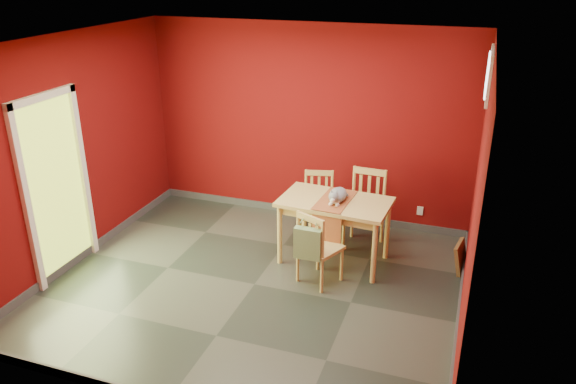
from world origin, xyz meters
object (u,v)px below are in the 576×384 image
(chair_far_left, at_px, (318,204))
(chair_near, at_px, (318,247))
(chair_far_right, at_px, (365,208))
(cat, at_px, (338,193))
(dining_table, at_px, (335,208))
(picture_frame, at_px, (460,257))
(tote_bag, at_px, (308,243))

(chair_far_left, xyz_separation_m, chair_near, (0.33, -1.16, 0.01))
(chair_far_right, bearing_deg, cat, -113.50)
(dining_table, relative_size, picture_frame, 3.59)
(dining_table, xyz_separation_m, picture_frame, (1.48, 0.26, -0.53))
(dining_table, distance_m, chair_far_right, 0.62)
(chair_near, height_order, cat, cat)
(tote_bag, bearing_deg, dining_table, 82.40)
(chair_near, bearing_deg, chair_far_left, 105.90)
(dining_table, distance_m, chair_far_left, 0.77)
(picture_frame, bearing_deg, chair_far_left, 169.27)
(dining_table, height_order, chair_far_right, chair_far_right)
(tote_bag, relative_size, picture_frame, 1.15)
(chair_far_left, bearing_deg, tote_bag, -78.57)
(dining_table, distance_m, cat, 0.21)
(dining_table, relative_size, cat, 3.18)
(chair_far_right, bearing_deg, picture_frame, -12.42)
(chair_far_left, distance_m, chair_far_right, 0.65)
(chair_far_right, relative_size, picture_frame, 2.70)
(tote_bag, distance_m, picture_frame, 1.92)
(chair_far_right, height_order, picture_frame, chair_far_right)
(chair_near, bearing_deg, cat, 81.94)
(tote_bag, distance_m, cat, 0.82)
(dining_table, distance_m, chair_near, 0.60)
(cat, bearing_deg, dining_table, -178.92)
(dining_table, bearing_deg, chair_near, -94.72)
(cat, bearing_deg, picture_frame, 20.32)
(tote_bag, xyz_separation_m, cat, (0.13, 0.75, 0.32))
(chair_far_left, xyz_separation_m, cat, (0.41, -0.62, 0.46))
(chair_near, bearing_deg, chair_far_right, 73.98)
(chair_far_right, xyz_separation_m, picture_frame, (1.22, -0.27, -0.33))
(chair_near, distance_m, tote_bag, 0.25)
(tote_bag, height_order, picture_frame, tote_bag)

